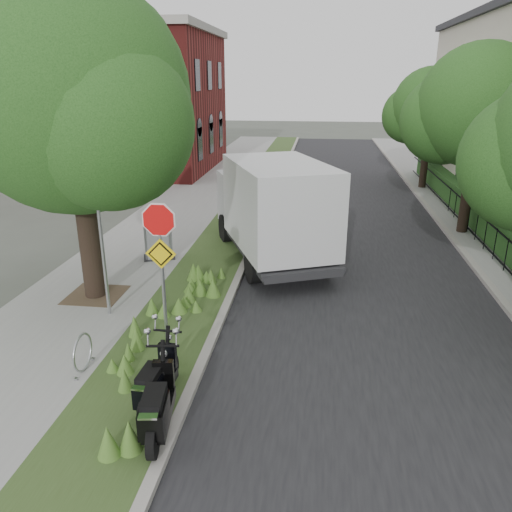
{
  "coord_description": "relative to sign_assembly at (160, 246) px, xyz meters",
  "views": [
    {
      "loc": [
        1.69,
        -8.53,
        5.5
      ],
      "look_at": [
        0.21,
        3.08,
        1.3
      ],
      "focal_mm": 35.0,
      "sensor_mm": 36.0,
      "label": 1
    }
  ],
  "objects": [
    {
      "name": "sidewalk_near",
      "position": [
        -2.85,
        9.42,
        -2.27
      ],
      "size": [
        3.5,
        60.0,
        0.12
      ],
      "primitive_type": "cube",
      "color": "gray",
      "rests_on": "ground"
    },
    {
      "name": "verge",
      "position": [
        -0.1,
        9.42,
        -2.27
      ],
      "size": [
        2.0,
        60.0,
        0.12
      ],
      "primitive_type": "cube",
      "color": "#374B20",
      "rests_on": "ground"
    },
    {
      "name": "kerb_near",
      "position": [
        0.9,
        9.42,
        -2.26
      ],
      "size": [
        0.2,
        60.0,
        0.13
      ],
      "primitive_type": "cube",
      "color": "#9E9991",
      "rests_on": "ground"
    },
    {
      "name": "kerb_far",
      "position": [
        7.9,
        9.42,
        -2.26
      ],
      "size": [
        0.2,
        60.0,
        0.13
      ],
      "primitive_type": "cube",
      "color": "#9E9991",
      "rests_on": "ground"
    },
    {
      "name": "brick_building",
      "position": [
        -8.1,
        21.42,
        1.88
      ],
      "size": [
        9.4,
        10.4,
        8.3
      ],
      "color": "maroon",
      "rests_on": "ground"
    },
    {
      "name": "ground",
      "position": [
        1.4,
        -0.58,
        -2.33
      ],
      "size": [
        120.0,
        120.0,
        0.0
      ],
      "primitive_type": "plane",
      "color": "#4C5147",
      "rests_on": "ground"
    },
    {
      "name": "hedge_far",
      "position": [
        9.3,
        9.42,
        -1.66
      ],
      "size": [
        1.0,
        24.0,
        1.1
      ],
      "primitive_type": "cube",
      "color": "#194117",
      "rests_on": "footpath_far"
    },
    {
      "name": "scooter_near",
      "position": [
        0.73,
        -2.85,
        -1.77
      ],
      "size": [
        0.56,
        1.88,
        0.9
      ],
      "color": "black",
      "rests_on": "ground"
    },
    {
      "name": "bike_hoop",
      "position": [
        -1.3,
        -1.18,
        -1.83
      ],
      "size": [
        0.06,
        0.78,
        0.77
      ],
      "color": "#A5A8AD",
      "rests_on": "ground"
    },
    {
      "name": "far_tree_b",
      "position": [
        8.34,
        9.46,
        2.04
      ],
      "size": [
        4.83,
        4.31,
        6.56
      ],
      "color": "black",
      "rests_on": "ground"
    },
    {
      "name": "sign_assembly",
      "position": [
        0.0,
        0.0,
        0.0
      ],
      "size": [
        0.94,
        0.08,
        3.22
      ],
      "color": "#A5A8AD",
      "rests_on": "ground"
    },
    {
      "name": "far_tree_c",
      "position": [
        8.34,
        17.46,
        1.63
      ],
      "size": [
        4.37,
        3.89,
        5.93
      ],
      "color": "black",
      "rests_on": "ground"
    },
    {
      "name": "road",
      "position": [
        4.4,
        9.42,
        -2.32
      ],
      "size": [
        7.0,
        60.0,
        0.01
      ],
      "primitive_type": "cube",
      "color": "black",
      "rests_on": "ground"
    },
    {
      "name": "box_truck",
      "position": [
        1.71,
        5.77,
        -0.55
      ],
      "size": [
        4.41,
        6.44,
        2.73
      ],
      "color": "#262628",
      "rests_on": "ground"
    },
    {
      "name": "bare_post",
      "position": [
        -1.8,
        1.22,
        -0.21
      ],
      "size": [
        0.08,
        0.08,
        4.0
      ],
      "color": "#A5A8AD",
      "rests_on": "ground"
    },
    {
      "name": "scooter_far",
      "position": [
        0.47,
        -2.16,
        -1.8
      ],
      "size": [
        0.41,
        1.78,
        0.85
      ],
      "color": "black",
      "rests_on": "ground"
    },
    {
      "name": "footpath_far",
      "position": [
        9.6,
        9.42,
        -2.27
      ],
      "size": [
        3.2,
        60.0,
        0.12
      ],
      "primitive_type": "cube",
      "color": "gray",
      "rests_on": "ground"
    },
    {
      "name": "street_tree_main",
      "position": [
        -2.68,
        2.28,
        2.48
      ],
      "size": [
        6.21,
        5.54,
        7.66
      ],
      "color": "black",
      "rests_on": "ground"
    },
    {
      "name": "utility_cabinet",
      "position": [
        -1.83,
        5.22,
        -1.6
      ],
      "size": [
        1.11,
        0.92,
        1.27
      ],
      "color": "#262628",
      "rests_on": "ground"
    },
    {
      "name": "fence_far",
      "position": [
        8.6,
        9.42,
        -1.66
      ],
      "size": [
        0.04,
        24.0,
        1.0
      ],
      "color": "black",
      "rests_on": "ground"
    }
  ]
}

